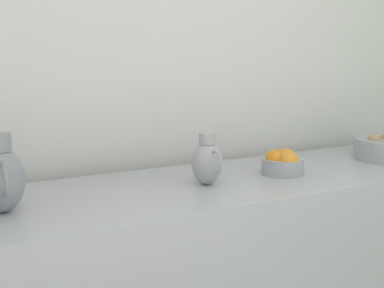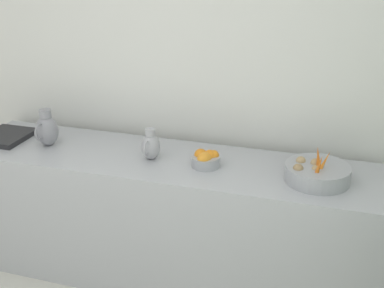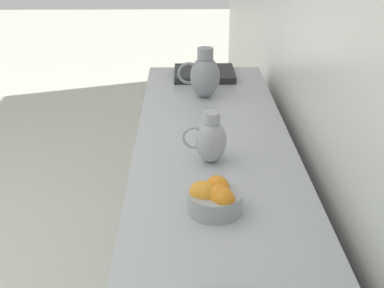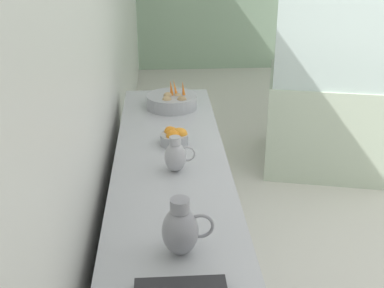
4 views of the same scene
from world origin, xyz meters
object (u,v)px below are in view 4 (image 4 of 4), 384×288
at_px(metal_pitcher_tall, 181,229).
at_px(metal_pitcher_short, 176,156).
at_px(vegetable_colander, 172,101).
at_px(orange_bowl, 175,136).
at_px(glass_block_booth, 342,56).

relative_size(metal_pitcher_tall, metal_pitcher_short, 1.25).
relative_size(vegetable_colander, metal_pitcher_tall, 1.47).
distance_m(metal_pitcher_tall, metal_pitcher_short, 0.75).
relative_size(orange_bowl, metal_pitcher_short, 0.87).
bearing_deg(orange_bowl, glass_block_booth, 43.60).
bearing_deg(vegetable_colander, glass_block_booth, 27.80).
relative_size(vegetable_colander, glass_block_booth, 0.17).
bearing_deg(vegetable_colander, orange_bowl, -90.20).
relative_size(orange_bowl, metal_pitcher_tall, 0.69).
bearing_deg(metal_pitcher_short, glass_block_booth, 49.76).
bearing_deg(glass_block_booth, orange_bowl, -136.40).
bearing_deg(metal_pitcher_tall, orange_bowl, 89.40).
xyz_separation_m(orange_bowl, glass_block_booth, (1.55, 1.48, 0.11)).
distance_m(vegetable_colander, orange_bowl, 0.66).
bearing_deg(glass_block_booth, metal_pitcher_short, -130.24).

